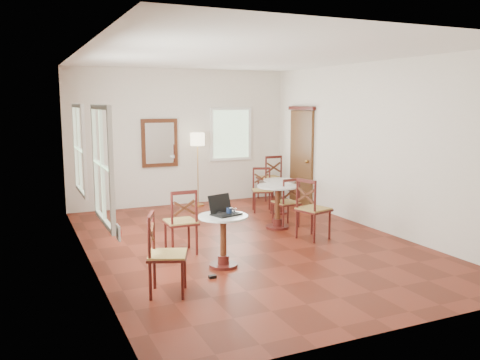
% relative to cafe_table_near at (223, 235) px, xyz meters
% --- Properties ---
extents(ground, '(7.00, 7.00, 0.00)m').
position_rel_cafe_table_near_xyz_m(ground, '(0.82, 0.95, -0.45)').
color(ground, '#601D10').
rests_on(ground, ground).
extents(room_shell, '(5.02, 7.02, 3.01)m').
position_rel_cafe_table_near_xyz_m(room_shell, '(0.76, 1.22, 1.43)').
color(room_shell, silver).
rests_on(room_shell, ground).
extents(cafe_table_near, '(0.70, 0.70, 0.73)m').
position_rel_cafe_table_near_xyz_m(cafe_table_near, '(0.00, 0.00, 0.00)').
color(cafe_table_near, '#491612').
rests_on(cafe_table_near, ground).
extents(cafe_table_mid, '(0.75, 0.75, 0.79)m').
position_rel_cafe_table_near_xyz_m(cafe_table_mid, '(1.73, 1.60, 0.04)').
color(cafe_table_mid, '#491612').
rests_on(cafe_table_mid, ground).
extents(cafe_table_back, '(0.66, 0.66, 0.70)m').
position_rel_cafe_table_near_xyz_m(cafe_table_back, '(2.36, 2.68, -0.02)').
color(cafe_table_back, '#491612').
rests_on(cafe_table_back, ground).
extents(chair_near_a, '(0.46, 0.46, 1.00)m').
position_rel_cafe_table_near_xyz_m(chair_near_a, '(-0.35, 0.83, 0.04)').
color(chair_near_a, '#491612').
rests_on(chair_near_a, ground).
extents(chair_near_b, '(0.59, 0.59, 0.99)m').
position_rel_cafe_table_near_xyz_m(chair_near_b, '(-1.02, -0.66, 0.04)').
color(chair_near_b, '#491612').
rests_on(chair_near_b, ground).
extents(chair_mid_a, '(0.46, 0.46, 0.92)m').
position_rel_cafe_table_near_xyz_m(chair_mid_a, '(1.93, 1.62, 0.00)').
color(chair_mid_a, '#491612').
rests_on(chair_mid_a, ground).
extents(chair_mid_b, '(0.59, 0.59, 1.03)m').
position_rel_cafe_table_near_xyz_m(chair_mid_b, '(1.91, 0.71, 0.06)').
color(chair_mid_b, '#491612').
rests_on(chair_mid_b, ground).
extents(chair_back_a, '(0.49, 0.49, 1.05)m').
position_rel_cafe_table_near_xyz_m(chair_back_a, '(2.87, 4.07, 0.07)').
color(chair_back_a, '#491612').
rests_on(chair_back_a, ground).
extents(chair_back_b, '(0.54, 0.54, 0.92)m').
position_rel_cafe_table_near_xyz_m(chair_back_b, '(2.12, 2.99, 0.00)').
color(chair_back_b, '#491612').
rests_on(chair_back_b, ground).
extents(floor_lamp, '(0.31, 0.31, 1.62)m').
position_rel_cafe_table_near_xyz_m(floor_lamp, '(1.09, 4.10, 0.92)').
color(floor_lamp, '#BF8C3F').
rests_on(floor_lamp, ground).
extents(laptop, '(0.45, 0.41, 0.27)m').
position_rel_cafe_table_near_xyz_m(laptop, '(0.03, 0.06, 0.35)').
color(laptop, black).
rests_on(laptop, cafe_table_near).
extents(mouse, '(0.12, 0.08, 0.04)m').
position_rel_cafe_table_near_xyz_m(mouse, '(-0.03, 0.08, 0.30)').
color(mouse, black).
rests_on(mouse, cafe_table_near).
extents(navy_mug, '(0.13, 0.08, 0.10)m').
position_rel_cafe_table_near_xyz_m(navy_mug, '(0.10, -0.00, 0.33)').
color(navy_mug, black).
rests_on(navy_mug, cafe_table_near).
extents(water_glass, '(0.06, 0.06, 0.10)m').
position_rel_cafe_table_near_xyz_m(water_glass, '(0.15, -0.05, 0.33)').
color(water_glass, white).
rests_on(water_glass, cafe_table_near).
extents(power_adapter, '(0.10, 0.06, 0.04)m').
position_rel_cafe_table_near_xyz_m(power_adapter, '(-0.31, -0.38, -0.44)').
color(power_adapter, black).
rests_on(power_adapter, ground).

